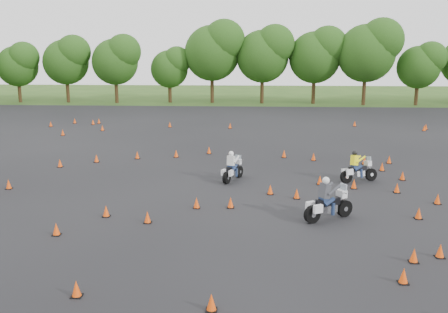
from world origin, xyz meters
TOP-DOWN VIEW (x-y plane):
  - ground at (0.00, 0.00)m, footprint 140.00×140.00m
  - asphalt_pad at (0.00, 6.00)m, footprint 62.00×62.00m
  - treeline at (1.88, 35.22)m, footprint 86.98×32.36m
  - traffic_cones at (0.35, 5.52)m, footprint 36.44×32.79m
  - rider_grey at (4.54, -2.17)m, footprint 2.37×1.81m
  - rider_yellow at (6.98, 3.69)m, footprint 2.20×1.41m
  - rider_white at (0.49, 3.66)m, footprint 1.43×2.13m

SIDE VIEW (x-z plane):
  - ground at x=0.00m, z-range 0.00..0.00m
  - asphalt_pad at x=0.00m, z-range 0.01..0.01m
  - traffic_cones at x=0.35m, z-range 0.01..0.46m
  - rider_white at x=0.49m, z-range 0.00..1.59m
  - rider_yellow at x=6.98m, z-range 0.00..1.64m
  - rider_grey at x=4.54m, z-range 0.00..1.80m
  - treeline at x=1.88m, z-range -0.64..9.98m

